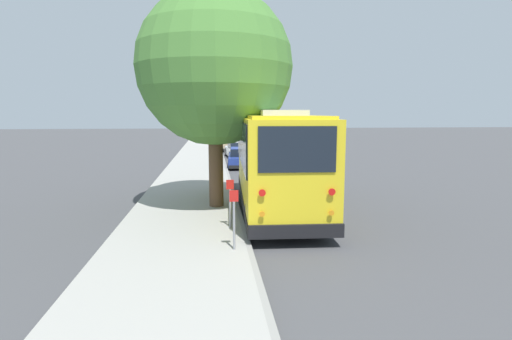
{
  "coord_description": "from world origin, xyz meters",
  "views": [
    {
      "loc": [
        -14.86,
        2.42,
        3.48
      ],
      "look_at": [
        0.39,
        0.69,
        1.3
      ],
      "focal_mm": 28.0,
      "sensor_mm": 36.0,
      "label": 1
    }
  ],
  "objects": [
    {
      "name": "street_tree",
      "position": [
        -0.44,
        2.25,
        5.44
      ],
      "size": [
        5.42,
        5.42,
        8.45
      ],
      "color": "brown",
      "rests_on": "sidewalk_slab"
    },
    {
      "name": "ground_plane",
      "position": [
        0.0,
        0.0,
        0.0
      ],
      "size": [
        160.0,
        160.0,
        0.0
      ],
      "primitive_type": "plane",
      "color": "#474749"
    },
    {
      "name": "sign_post_near",
      "position": [
        -5.38,
        1.88,
        0.92
      ],
      "size": [
        0.06,
        0.22,
        1.49
      ],
      "color": "gray",
      "rests_on": "sidewalk_slab"
    },
    {
      "name": "sign_post_far",
      "position": [
        -3.43,
        1.88,
        0.88
      ],
      "size": [
        0.06,
        0.22,
        1.42
      ],
      "color": "gray",
      "rests_on": "sidewalk_slab"
    },
    {
      "name": "parked_sedan_white",
      "position": [
        16.61,
        0.32,
        0.6
      ],
      "size": [
        4.57,
        1.91,
        1.29
      ],
      "rotation": [
        0.0,
        0.0,
        0.07
      ],
      "color": "silver",
      "rests_on": "ground"
    },
    {
      "name": "shuttle_bus",
      "position": [
        -0.9,
        0.09,
        1.93
      ],
      "size": [
        8.7,
        2.88,
        3.58
      ],
      "rotation": [
        0.0,
        0.0,
        -0.04
      ],
      "color": "yellow",
      "rests_on": "ground"
    },
    {
      "name": "parked_sedan_tan",
      "position": [
        23.03,
        0.49,
        0.6
      ],
      "size": [
        4.62,
        2.0,
        1.29
      ],
      "rotation": [
        0.0,
        0.0,
        -0.09
      ],
      "color": "tan",
      "rests_on": "ground"
    },
    {
      "name": "parked_sedan_blue",
      "position": [
        11.09,
        0.42,
        0.58
      ],
      "size": [
        4.22,
        1.97,
        1.26
      ],
      "rotation": [
        0.0,
        0.0,
        -0.07
      ],
      "color": "navy",
      "rests_on": "ground"
    },
    {
      "name": "curb_strip",
      "position": [
        0.0,
        1.5,
        0.07
      ],
      "size": [
        80.0,
        0.14,
        0.15
      ],
      "primitive_type": "cube",
      "color": "gray",
      "rests_on": "ground"
    },
    {
      "name": "sidewalk_slab",
      "position": [
        0.0,
        3.4,
        0.07
      ],
      "size": [
        80.0,
        3.66,
        0.15
      ],
      "primitive_type": "cube",
      "color": "#A3A099",
      "rests_on": "ground"
    }
  ]
}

